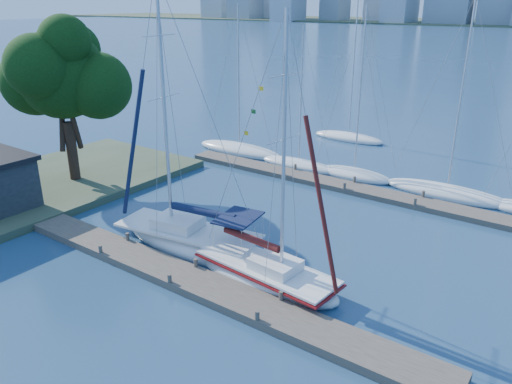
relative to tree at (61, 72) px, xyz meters
The scene contains 12 objects.
ground 18.40m from the tree, 18.50° to the right, with size 700.00×700.00×0.00m, color navy.
near_dock 18.31m from the tree, 18.50° to the right, with size 26.00×2.00×0.40m, color #453A32.
far_dock 22.15m from the tree, 31.35° to the left, with size 30.00×1.80×0.36m, color #453A32.
shore 8.29m from the tree, 120.87° to the right, with size 12.00×22.00×0.50m, color #38472D.
tree is the anchor object (origin of this frame).
sailboat_navy 15.25m from the tree, 10.18° to the right, with size 9.13×4.15×14.53m.
sailboat_maroon 20.44m from the tree, ahead, with size 7.94×3.20×12.94m.
bg_boat_0 16.41m from the tree, 71.41° to the left, with size 9.08×4.50×12.80m.
bg_boat_1 18.92m from the tree, 50.16° to the left, with size 7.43×4.09×11.29m.
bg_boat_2 22.18m from the tree, 40.64° to the left, with size 6.31×4.05×12.71m.
bg_boat_3 27.58m from the tree, 30.98° to the left, with size 9.01×4.31×13.36m.
bg_boat_6 26.73m from the tree, 65.59° to the left, with size 7.41×3.48×14.00m.
Camera 1 is at (15.01, -14.92, 12.63)m, focal length 35.00 mm.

